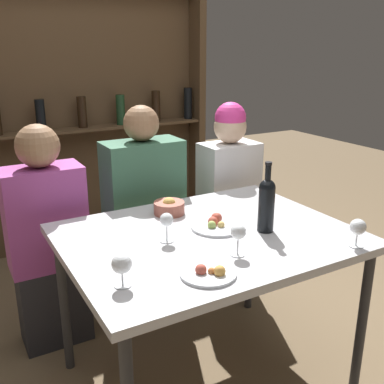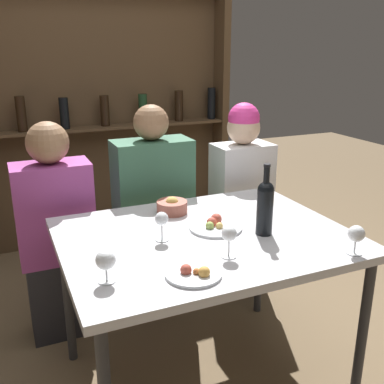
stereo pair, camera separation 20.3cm
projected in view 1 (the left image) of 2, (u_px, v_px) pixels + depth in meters
The scene contains 14 objects.
ground_plane at pixel (206, 378), 2.20m from camera, with size 10.00×10.00×0.00m, color brown.
dining_table at pixel (208, 247), 1.98m from camera, with size 1.23×0.95×0.77m.
wine_rack_wall at pixel (79, 103), 3.37m from camera, with size 2.05×0.21×2.24m.
wine_bottle at pixel (267, 202), 1.94m from camera, with size 0.07×0.07×0.31m.
wine_glass_0 at pixel (122, 265), 1.50m from camera, with size 0.07×0.07×0.12m.
wine_glass_1 at pixel (358, 228), 1.81m from camera, with size 0.07×0.07×0.12m.
wine_glass_2 at pixel (238, 233), 1.73m from camera, with size 0.06×0.06×0.13m.
wine_glass_3 at pixel (167, 221), 1.85m from camera, with size 0.06×0.06×0.13m.
food_plate_0 at pixel (216, 225), 2.02m from camera, with size 0.24×0.24×0.05m.
food_plate_1 at pixel (209, 273), 1.60m from camera, with size 0.21×0.21×0.05m.
snack_bowl at pixel (169, 207), 2.18m from camera, with size 0.15×0.15×0.08m.
seated_person_left at pixel (48, 245), 2.32m from camera, with size 0.39×0.22×1.19m.
seated_person_center at pixel (145, 222), 2.57m from camera, with size 0.43×0.22×1.25m.
seated_person_right at pixel (228, 202), 2.84m from camera, with size 0.35×0.22×1.23m.
Camera 1 is at (-0.96, -1.53, 1.55)m, focal length 42.00 mm.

